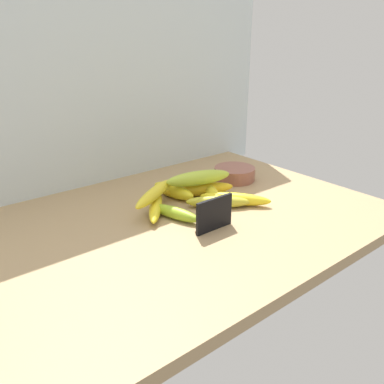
# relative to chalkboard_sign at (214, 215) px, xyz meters

# --- Properties ---
(counter_top) EXTENTS (1.10, 0.76, 0.03)m
(counter_top) POSITION_rel_chalkboard_sign_xyz_m (-0.04, 0.10, -0.05)
(counter_top) COLOR #A4855B
(counter_top) RESTS_ON ground
(back_wall) EXTENTS (1.30, 0.02, 0.70)m
(back_wall) POSITION_rel_chalkboard_sign_xyz_m (-0.04, 0.49, 0.28)
(back_wall) COLOR silver
(back_wall) RESTS_ON ground
(chalkboard_sign) EXTENTS (0.11, 0.02, 0.08)m
(chalkboard_sign) POSITION_rel_chalkboard_sign_xyz_m (0.00, 0.00, 0.00)
(chalkboard_sign) COLOR black
(chalkboard_sign) RESTS_ON counter_top
(fruit_bowl) EXTENTS (0.13, 0.13, 0.04)m
(fruit_bowl) POSITION_rel_chalkboard_sign_xyz_m (0.29, 0.22, -0.02)
(fruit_bowl) COLOR #8D5243
(fruit_bowl) RESTS_ON counter_top
(banana_0) EXTENTS (0.15, 0.18, 0.04)m
(banana_0) POSITION_rel_chalkboard_sign_xyz_m (0.15, 0.08, -0.02)
(banana_0) COLOR yellow
(banana_0) RESTS_ON counter_top
(banana_1) EXTENTS (0.07, 0.16, 0.04)m
(banana_1) POSITION_rel_chalkboard_sign_xyz_m (0.05, 0.23, -0.02)
(banana_1) COLOR yellow
(banana_1) RESTS_ON counter_top
(banana_2) EXTENTS (0.07, 0.16, 0.03)m
(banana_2) POSITION_rel_chalkboard_sign_xyz_m (-0.04, 0.11, -0.02)
(banana_2) COLOR #95BA28
(banana_2) RESTS_ON counter_top
(banana_3) EXTENTS (0.15, 0.19, 0.03)m
(banana_3) POSITION_rel_chalkboard_sign_xyz_m (-0.05, 0.18, -0.02)
(banana_3) COLOR yellow
(banana_3) RESTS_ON counter_top
(banana_4) EXTENTS (0.10, 0.17, 0.03)m
(banana_4) POSITION_rel_chalkboard_sign_xyz_m (0.13, 0.16, -0.02)
(banana_4) COLOR yellow
(banana_4) RESTS_ON counter_top
(banana_5) EXTENTS (0.21, 0.12, 0.04)m
(banana_5) POSITION_rel_chalkboard_sign_xyz_m (0.11, 0.19, -0.02)
(banana_5) COLOR gold
(banana_5) RESTS_ON counter_top
(banana_6) EXTENTS (0.16, 0.14, 0.03)m
(banana_6) POSITION_rel_chalkboard_sign_xyz_m (0.10, 0.09, -0.02)
(banana_6) COLOR gold
(banana_6) RESTS_ON counter_top
(banana_7) EXTENTS (0.20, 0.10, 0.04)m
(banana_7) POSITION_rel_chalkboard_sign_xyz_m (0.10, 0.18, 0.02)
(banana_7) COLOR #A9C136
(banana_7) RESTS_ON banana_5
(banana_8) EXTENTS (0.20, 0.13, 0.03)m
(banana_8) POSITION_rel_chalkboard_sign_xyz_m (-0.05, 0.19, 0.01)
(banana_8) COLOR yellow
(banana_8) RESTS_ON banana_3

